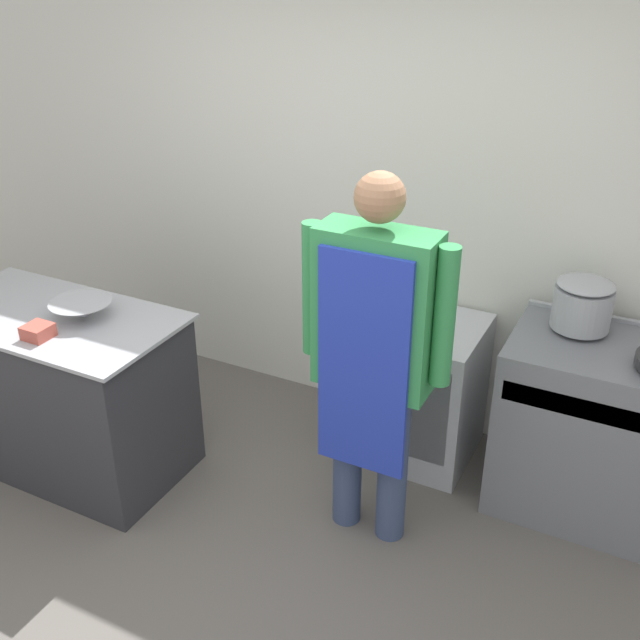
{
  "coord_description": "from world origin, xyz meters",
  "views": [
    {
      "loc": [
        1.51,
        -1.77,
        2.6
      ],
      "look_at": [
        0.08,
        1.03,
        0.98
      ],
      "focal_mm": 42.0,
      "sensor_mm": 36.0,
      "label": 1
    }
  ],
  "objects_px": {
    "fridge_unit": "(411,387)",
    "person_cook": "(374,343)",
    "stove": "(608,433)",
    "stock_pot": "(583,303)",
    "plastic_tub": "(38,331)",
    "mixing_bowl": "(81,310)"
  },
  "relations": [
    {
      "from": "stove",
      "to": "mixing_bowl",
      "type": "bearing_deg",
      "value": -161.07
    },
    {
      "from": "stove",
      "to": "fridge_unit",
      "type": "bearing_deg",
      "value": 177.28
    },
    {
      "from": "fridge_unit",
      "to": "person_cook",
      "type": "height_order",
      "value": "person_cook"
    },
    {
      "from": "stove",
      "to": "stock_pot",
      "type": "relative_size",
      "value": 3.69
    },
    {
      "from": "plastic_tub",
      "to": "mixing_bowl",
      "type": "bearing_deg",
      "value": 80.87
    },
    {
      "from": "stove",
      "to": "fridge_unit",
      "type": "height_order",
      "value": "stove"
    },
    {
      "from": "person_cook",
      "to": "plastic_tub",
      "type": "xyz_separation_m",
      "value": [
        -1.54,
        -0.44,
        -0.1
      ]
    },
    {
      "from": "stove",
      "to": "stock_pot",
      "type": "distance_m",
      "value": 0.65
    },
    {
      "from": "person_cook",
      "to": "plastic_tub",
      "type": "relative_size",
      "value": 14.58
    },
    {
      "from": "person_cook",
      "to": "mixing_bowl",
      "type": "relative_size",
      "value": 5.78
    },
    {
      "from": "person_cook",
      "to": "mixing_bowl",
      "type": "distance_m",
      "value": 1.51
    },
    {
      "from": "stock_pot",
      "to": "person_cook",
      "type": "bearing_deg",
      "value": -134.19
    },
    {
      "from": "mixing_bowl",
      "to": "plastic_tub",
      "type": "xyz_separation_m",
      "value": [
        -0.04,
        -0.25,
        -0.01
      ]
    },
    {
      "from": "stock_pot",
      "to": "plastic_tub",
      "type": "bearing_deg",
      "value": -152.09
    },
    {
      "from": "stove",
      "to": "mixing_bowl",
      "type": "xyz_separation_m",
      "value": [
        -2.47,
        -0.85,
        0.48
      ]
    },
    {
      "from": "fridge_unit",
      "to": "mixing_bowl",
      "type": "distance_m",
      "value": 1.78
    },
    {
      "from": "fridge_unit",
      "to": "person_cook",
      "type": "xyz_separation_m",
      "value": [
        0.06,
        -0.7,
        0.64
      ]
    },
    {
      "from": "stove",
      "to": "plastic_tub",
      "type": "relative_size",
      "value": 8.26
    },
    {
      "from": "fridge_unit",
      "to": "person_cook",
      "type": "relative_size",
      "value": 0.44
    },
    {
      "from": "fridge_unit",
      "to": "mixing_bowl",
      "type": "bearing_deg",
      "value": -148.07
    },
    {
      "from": "person_cook",
      "to": "plastic_tub",
      "type": "height_order",
      "value": "person_cook"
    },
    {
      "from": "stock_pot",
      "to": "fridge_unit",
      "type": "bearing_deg",
      "value": -175.6
    }
  ]
}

